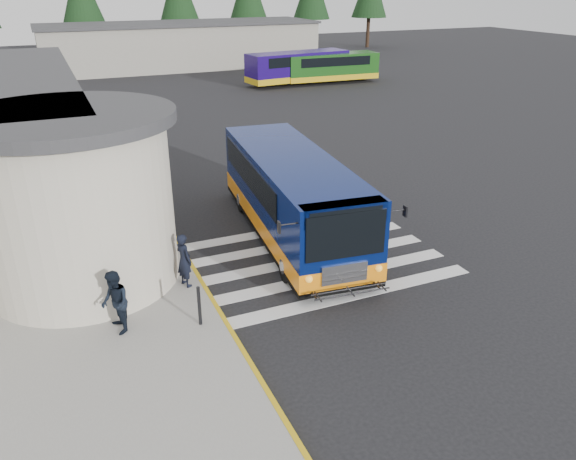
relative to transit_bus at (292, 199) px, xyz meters
name	(u,v)px	position (x,y,z in m)	size (l,w,h in m)	color
ground	(313,247)	(0.26, -1.11, -1.32)	(140.00, 140.00, 0.00)	black
sidewalk	(14,244)	(-8.74, 2.89, -1.25)	(10.00, 34.00, 0.15)	gray
curb_strip	(164,220)	(-3.79, 2.89, -1.24)	(0.12, 34.00, 0.16)	gold
crosswalk	(310,260)	(-0.24, -1.91, -1.32)	(8.00, 5.35, 0.01)	silver
depot_building	(181,45)	(6.26, 40.89, 0.78)	(26.40, 8.40, 4.20)	gray
transit_bus	(292,199)	(0.00, 0.00, 0.00)	(4.00, 10.02, 2.77)	#06144D
pedestrian_a	(184,260)	(-4.24, -2.16, -0.39)	(0.57, 0.37, 1.56)	black
pedestrian_b	(115,303)	(-6.31, -3.74, -0.37)	(0.79, 0.61, 1.62)	black
bollard	(199,306)	(-4.40, -4.24, -0.64)	(0.09, 0.09, 1.06)	black
far_bus_a	(298,66)	(12.65, 27.32, 0.13)	(8.86, 3.40, 2.23)	#1A0755
far_bus_b	(330,66)	(15.42, 26.83, 0.02)	(8.08, 2.56, 2.06)	#174813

